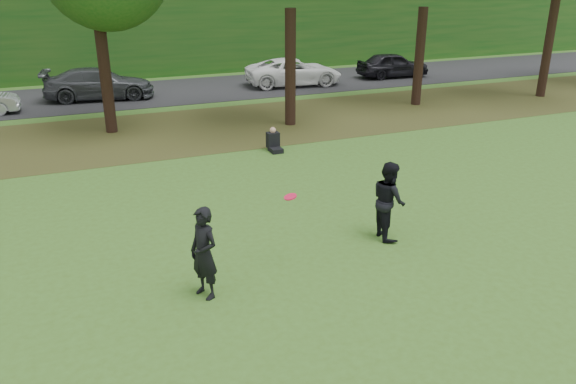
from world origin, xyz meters
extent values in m
plane|color=#3B5D1D|center=(0.00, 0.00, 0.00)|extent=(120.00, 120.00, 0.00)
cube|color=#423117|center=(0.00, 13.00, 0.01)|extent=(60.00, 7.00, 0.01)
cube|color=black|center=(0.00, 21.00, 0.01)|extent=(70.00, 7.00, 0.02)
cube|color=#164C15|center=(0.00, 27.00, 2.50)|extent=(70.00, 3.00, 5.00)
imported|color=black|center=(-2.61, 0.69, 0.93)|extent=(0.69, 0.80, 1.85)
imported|color=black|center=(2.06, 1.62, 0.94)|extent=(0.83, 1.00, 1.88)
imported|color=#3E4145|center=(-2.85, 20.42, 0.78)|extent=(5.46, 2.80, 1.52)
imported|color=white|center=(7.47, 20.15, 0.76)|extent=(5.52, 2.96, 1.47)
imported|color=black|center=(13.93, 20.25, 0.75)|extent=(4.37, 1.96, 1.46)
cylinder|color=red|center=(-0.60, 1.23, 1.58)|extent=(0.31, 0.31, 0.11)
cube|color=black|center=(2.05, 8.94, 0.08)|extent=(0.41, 0.57, 0.16)
cube|color=black|center=(2.05, 9.22, 0.36)|extent=(0.43, 0.35, 0.56)
sphere|color=tan|center=(2.05, 9.22, 0.72)|extent=(0.22, 0.22, 0.22)
cylinder|color=black|center=(-3.00, 13.90, 2.06)|extent=(0.44, 0.44, 4.12)
cylinder|color=black|center=(4.00, 12.30, 2.31)|extent=(0.44, 0.44, 4.62)
cylinder|color=black|center=(11.00, 13.50, 2.23)|extent=(0.44, 0.44, 4.45)
cylinder|color=black|center=(18.00, 12.70, 2.58)|extent=(0.44, 0.44, 5.17)
camera|label=1|loc=(-4.74, -8.72, 5.93)|focal=35.00mm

